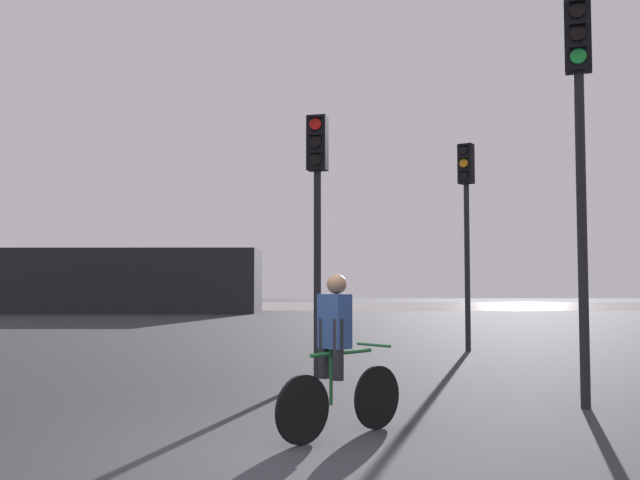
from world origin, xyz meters
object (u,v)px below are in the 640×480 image
(traffic_light_far_right, at_px, (466,207))
(distant_building, at_px, (132,281))
(traffic_light_center, at_px, (317,194))
(traffic_light_near_right, at_px, (580,126))
(cyclist, at_px, (337,354))

(traffic_light_far_right, bearing_deg, distant_building, -23.92)
(traffic_light_far_right, distance_m, traffic_light_center, 5.53)
(distant_building, xyz_separation_m, traffic_light_far_right, (13.04, -20.03, 1.63))
(traffic_light_far_right, relative_size, traffic_light_near_right, 0.92)
(traffic_light_near_right, xyz_separation_m, cyclist, (-3.05, -1.67, -2.67))
(traffic_light_far_right, relative_size, cyclist, 2.87)
(cyclist, bearing_deg, traffic_light_near_right, 74.65)
(distant_building, bearing_deg, traffic_light_far_right, -56.93)
(traffic_light_center, relative_size, traffic_light_near_right, 0.84)
(distant_building, height_order, traffic_light_near_right, traffic_light_near_right)
(traffic_light_near_right, height_order, cyclist, traffic_light_near_right)
(traffic_light_far_right, height_order, traffic_light_near_right, traffic_light_near_right)
(distant_building, relative_size, traffic_light_near_right, 2.52)
(cyclist, bearing_deg, traffic_light_far_right, 117.02)
(distant_building, relative_size, cyclist, 7.89)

